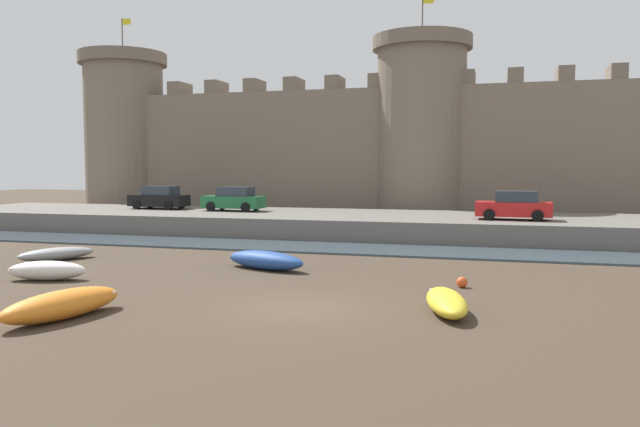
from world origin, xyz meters
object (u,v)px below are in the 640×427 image
at_px(rowboat_midflat_left, 47,270).
at_px(mooring_buoy_mid_mud, 462,282).
at_px(rowboat_midflat_right, 63,304).
at_px(car_quay_centre_west, 234,199).
at_px(car_quay_west, 514,206).
at_px(car_quay_east, 159,198).
at_px(rowboat_near_channel_right, 265,260).
at_px(rowboat_foreground_right, 446,302).
at_px(rowboat_near_channel_left, 56,254).

height_order(rowboat_midflat_left, mooring_buoy_mid_mud, rowboat_midflat_left).
distance_m(rowboat_midflat_right, car_quay_centre_west, 25.03).
distance_m(rowboat_midflat_right, car_quay_west, 25.46).
distance_m(car_quay_west, car_quay_east, 24.07).
distance_m(rowboat_near_channel_right, car_quay_centre_west, 17.04).
xyz_separation_m(rowboat_foreground_right, rowboat_midflat_left, (-14.70, 1.27, 0.04)).
distance_m(rowboat_midflat_left, mooring_buoy_mid_mud, 15.18).
distance_m(rowboat_near_channel_right, rowboat_midflat_left, 8.29).
xyz_separation_m(rowboat_near_channel_right, car_quay_east, (-13.82, 15.43, 1.62)).
xyz_separation_m(car_quay_centre_west, car_quay_west, (18.02, -2.26, 0.00)).
distance_m(rowboat_midflat_left, car_quay_east, 21.19).
height_order(rowboat_near_channel_right, car_quay_east, car_quay_east).
height_order(rowboat_near_channel_right, car_quay_centre_west, car_quay_centre_west).
distance_m(mooring_buoy_mid_mud, car_quay_east, 27.87).
bearing_deg(mooring_buoy_mid_mud, rowboat_foreground_right, -93.36).
bearing_deg(rowboat_near_channel_left, car_quay_centre_west, 82.39).
height_order(rowboat_midflat_right, rowboat_foreground_right, rowboat_midflat_right).
distance_m(rowboat_midflat_right, rowboat_foreground_right, 10.81).
bearing_deg(rowboat_foreground_right, car_quay_centre_west, 127.00).
bearing_deg(rowboat_foreground_right, rowboat_near_channel_left, 162.50).
xyz_separation_m(mooring_buoy_mid_mud, car_quay_east, (-21.82, 17.23, 1.82)).
height_order(rowboat_near_channel_right, car_quay_west, car_quay_west).
relative_size(rowboat_near_channel_left, car_quay_west, 0.83).
relative_size(rowboat_foreground_right, car_quay_west, 0.82).
distance_m(rowboat_near_channel_left, car_quay_west, 23.94).
relative_size(rowboat_midflat_right, car_quay_east, 0.96).
bearing_deg(car_quay_west, car_quay_east, 173.58).
xyz_separation_m(rowboat_near_channel_left, car_quay_west, (20.05, 12.97, 1.71)).
bearing_deg(rowboat_midflat_right, car_quay_east, 114.65).
relative_size(rowboat_midflat_right, mooring_buoy_mid_mud, 10.40).
relative_size(rowboat_near_channel_right, rowboat_midflat_left, 1.32).
bearing_deg(rowboat_near_channel_left, car_quay_west, 32.89).
bearing_deg(car_quay_west, rowboat_midflat_right, -119.56).
relative_size(rowboat_near_channel_right, rowboat_midflat_right, 1.00).
distance_m(rowboat_near_channel_right, rowboat_near_channel_left, 9.96).
xyz_separation_m(rowboat_near_channel_right, rowboat_midflat_left, (-6.93, -4.54, -0.02)).
bearing_deg(car_quay_east, car_quay_west, -6.42).
relative_size(rowboat_midflat_right, rowboat_midflat_left, 1.31).
height_order(rowboat_midflat_left, car_quay_centre_west, car_quay_centre_west).
distance_m(rowboat_midflat_right, rowboat_midflat_left, 6.59).
xyz_separation_m(rowboat_foreground_right, car_quay_east, (-21.59, 21.25, 1.68)).
bearing_deg(rowboat_midflat_left, rowboat_midflat_right, -47.05).
bearing_deg(rowboat_midflat_left, rowboat_near_channel_right, 33.25).
xyz_separation_m(rowboat_midflat_left, car_quay_east, (-6.89, 19.97, 1.64)).
relative_size(car_quay_west, car_quay_east, 1.00).
distance_m(rowboat_foreground_right, car_quay_east, 30.33).
relative_size(rowboat_near_channel_right, car_quay_east, 0.96).
bearing_deg(mooring_buoy_mid_mud, rowboat_midflat_right, -144.09).
xyz_separation_m(rowboat_midflat_left, rowboat_near_channel_left, (-3.02, 4.31, -0.08)).
bearing_deg(car_quay_centre_west, car_quay_west, -7.16).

